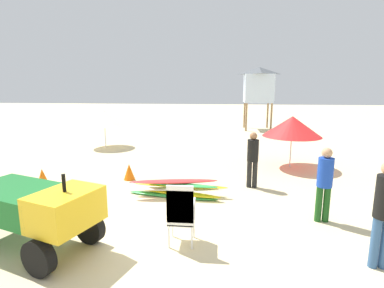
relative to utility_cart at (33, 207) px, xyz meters
The scene contains 11 objects.
ground 2.19m from the utility_cart, 26.51° to the left, with size 80.00×80.00×0.00m, color beige.
utility_cart is the anchor object (origin of this frame).
stacked_plastic_chairs 2.63m from the utility_cart, ahead, with size 0.48×0.48×1.20m.
surfboard_pile 3.57m from the utility_cart, 51.58° to the left, with size 2.70×0.77×0.48m.
lifeguard_near_center 5.64m from the utility_cart, 41.40° to the left, with size 0.32×0.32×1.61m.
lifeguard_near_right 5.75m from the utility_cart, 16.32° to the left, with size 0.32×0.32×1.64m.
lifeguard_tower 16.57m from the utility_cart, 69.66° to the left, with size 1.98×1.98×4.03m.
beach_umbrella_left 9.13m from the utility_cart, 103.45° to the left, with size 1.88×1.88×1.70m.
beach_umbrella_mid 8.42m from the utility_cart, 46.17° to the left, with size 2.04×2.04×1.84m.
traffic_cone_near 4.16m from the utility_cart, 83.29° to the left, with size 0.35×0.35×0.50m, color orange.
traffic_cone_far 3.78m from the utility_cart, 119.76° to the left, with size 0.37×0.37×0.52m, color orange.
Camera 1 is at (1.46, -5.66, 2.93)m, focal length 28.22 mm.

